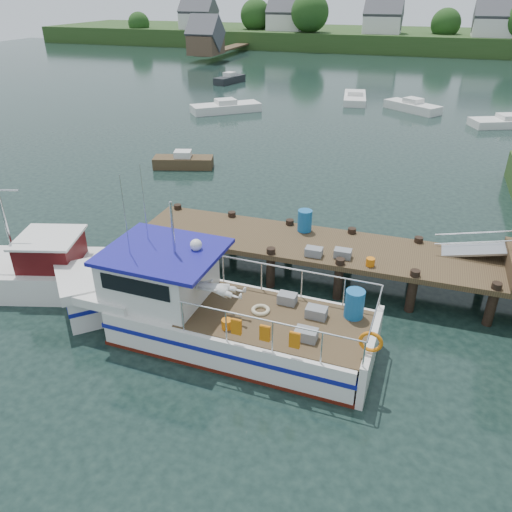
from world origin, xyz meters
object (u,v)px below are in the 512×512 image
(dock, at_px, (483,245))
(work_boat, at_px, (30,271))
(moored_a, at_px, (226,107))
(lobster_boat, at_px, (201,309))
(moored_d, at_px, (355,97))
(moored_rowboat, at_px, (183,161))
(moored_e, at_px, (230,79))
(moored_b, at_px, (412,106))
(moored_c, at_px, (509,122))

(dock, relative_size, work_boat, 1.98)
(work_boat, bearing_deg, moored_a, 81.23)
(lobster_boat, bearing_deg, dock, 32.03)
(moored_d, bearing_deg, moored_rowboat, -84.73)
(dock, bearing_deg, moored_d, 105.26)
(lobster_boat, bearing_deg, moored_d, 93.37)
(lobster_boat, height_order, moored_e, lobster_boat)
(dock, height_order, moored_b, dock)
(moored_a, relative_size, moored_c, 0.95)
(lobster_boat, distance_m, work_boat, 7.13)
(lobster_boat, xyz_separation_m, moored_rowboat, (-7.91, 15.03, -0.58))
(moored_rowboat, relative_size, moored_a, 0.64)
(lobster_boat, height_order, moored_c, lobster_boat)
(moored_d, bearing_deg, lobster_boat, -66.82)
(moored_a, xyz_separation_m, moored_c, (23.29, 2.35, -0.06))
(lobster_boat, height_order, moored_d, lobster_boat)
(moored_rowboat, bearing_deg, moored_a, 115.05)
(moored_rowboat, distance_m, moored_e, 30.55)
(work_boat, bearing_deg, moored_e, 85.29)
(work_boat, bearing_deg, moored_rowboat, 76.74)
(dock, distance_m, moored_d, 35.02)
(dock, xyz_separation_m, moored_e, (-24.49, 39.64, -1.80))
(moored_b, distance_m, moored_e, 22.50)
(work_boat, xyz_separation_m, moored_e, (-9.15, 43.80, -0.26))
(lobster_boat, distance_m, moored_e, 47.29)
(dock, distance_m, moored_c, 28.17)
(moored_b, xyz_separation_m, moored_e, (-20.81, 8.55, 0.02))
(dock, height_order, moored_rowboat, dock)
(moored_rowboat, xyz_separation_m, moored_e, (-8.33, 29.39, 0.05))
(work_boat, height_order, moored_d, work_boat)
(dock, xyz_separation_m, moored_b, (-3.68, 31.09, -1.82))
(lobster_boat, bearing_deg, moored_a, 112.13)
(moored_d, bearing_deg, moored_b, -3.87)
(lobster_boat, xyz_separation_m, moored_b, (4.57, 35.87, -0.54))
(moored_a, xyz_separation_m, moored_e, (-5.12, 14.16, 0.03))
(moored_c, xyz_separation_m, moored_e, (-28.41, 11.80, 0.09))
(dock, xyz_separation_m, moored_d, (-9.20, 33.74, -1.87))
(work_boat, xyz_separation_m, moored_a, (-4.02, 29.64, -0.29))
(dock, distance_m, moored_rowboat, 19.23)
(moored_rowboat, relative_size, moored_c, 0.61)
(dock, height_order, lobster_boat, lobster_boat)
(lobster_boat, relative_size, moored_rowboat, 2.93)
(lobster_boat, height_order, moored_b, lobster_boat)
(moored_rowboat, distance_m, moored_a, 15.56)
(moored_rowboat, bearing_deg, lobster_boat, -49.09)
(dock, bearing_deg, moored_a, 127.24)
(moored_d, bearing_deg, moored_c, -2.46)
(dock, distance_m, lobster_boat, 9.62)
(dock, distance_m, moored_a, 32.06)
(dock, height_order, work_boat, dock)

